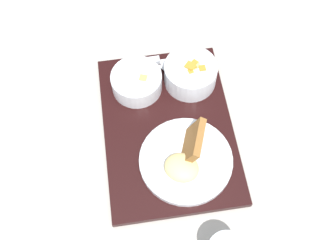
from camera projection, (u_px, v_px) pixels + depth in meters
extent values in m
plane|color=#ADA89E|center=(168.00, 130.00, 0.97)|extent=(4.00, 4.00, 0.00)
cube|color=black|center=(168.00, 128.00, 0.97)|extent=(0.45, 0.34, 0.02)
cylinder|color=silver|center=(190.00, 74.00, 0.99)|extent=(0.12, 0.12, 0.06)
torus|color=silver|center=(191.00, 67.00, 0.97)|extent=(0.12, 0.12, 0.01)
cylinder|color=#9EC67A|center=(192.00, 76.00, 0.97)|extent=(0.05, 0.05, 0.01)
cylinder|color=#9EC67A|center=(180.00, 65.00, 0.98)|extent=(0.04, 0.04, 0.02)
cylinder|color=#9EC67A|center=(187.00, 61.00, 0.99)|extent=(0.04, 0.04, 0.01)
cylinder|color=#9EC67A|center=(189.00, 71.00, 0.97)|extent=(0.05, 0.05, 0.01)
cylinder|color=#9EC67A|center=(192.00, 65.00, 0.97)|extent=(0.05, 0.05, 0.02)
cube|color=orange|center=(190.00, 67.00, 0.97)|extent=(0.03, 0.03, 0.01)
cube|color=orange|center=(191.00, 72.00, 0.96)|extent=(0.02, 0.02, 0.01)
cube|color=orange|center=(192.00, 67.00, 0.97)|extent=(0.02, 0.02, 0.01)
cube|color=orange|center=(194.00, 64.00, 0.98)|extent=(0.02, 0.02, 0.01)
cube|color=orange|center=(202.00, 69.00, 0.97)|extent=(0.02, 0.02, 0.01)
cylinder|color=silver|center=(137.00, 82.00, 0.99)|extent=(0.12, 0.12, 0.05)
torus|color=silver|center=(136.00, 77.00, 0.97)|extent=(0.12, 0.12, 0.01)
cylinder|color=#C67F3D|center=(137.00, 81.00, 0.98)|extent=(0.10, 0.10, 0.03)
cube|color=#E5A356|center=(143.00, 79.00, 0.97)|extent=(0.02, 0.02, 0.01)
cylinder|color=silver|center=(186.00, 160.00, 0.91)|extent=(0.20, 0.20, 0.01)
ellipsoid|color=#E5CC7F|center=(182.00, 168.00, 0.88)|extent=(0.09, 0.09, 0.03)
cube|color=#93602D|center=(191.00, 144.00, 0.90)|extent=(0.10, 0.07, 0.09)
cube|color=silver|center=(180.00, 59.00, 1.05)|extent=(0.03, 0.11, 0.00)
cube|color=silver|center=(146.00, 62.00, 1.03)|extent=(0.03, 0.07, 0.02)
ellipsoid|color=silver|center=(169.00, 65.00, 1.03)|extent=(0.04, 0.05, 0.01)
cube|color=silver|center=(139.00, 72.00, 1.03)|extent=(0.03, 0.11, 0.01)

